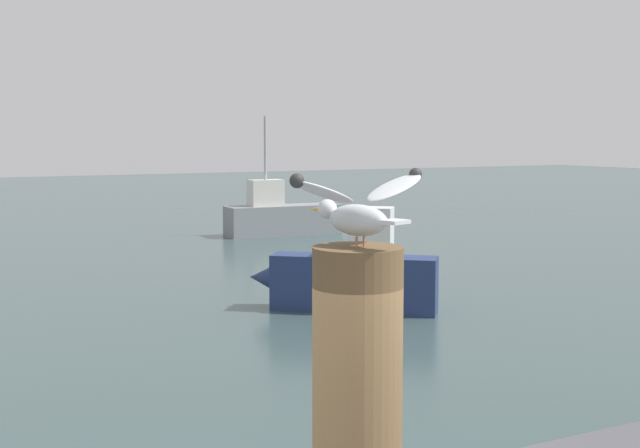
# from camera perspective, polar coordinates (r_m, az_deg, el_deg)

# --- Properties ---
(mooring_post) EXTENTS (0.29, 0.29, 0.99)m
(mooring_post) POSITION_cam_1_polar(r_m,az_deg,el_deg) (2.87, 2.44, -11.31)
(mooring_post) COLOR brown
(mooring_post) RESTS_ON harbor_quay
(seagull) EXTENTS (0.59, 0.39, 0.24)m
(seagull) POSITION_cam_1_polar(r_m,az_deg,el_deg) (2.75, 2.44, 1.06)
(seagull) COLOR tan
(seagull) RESTS_ON mooring_post
(boat_grey) EXTENTS (4.16, 1.24, 3.49)m
(boat_grey) POSITION_cam_1_polar(r_m,az_deg,el_deg) (25.96, -1.86, 0.51)
(boat_grey) COLOR gray
(boat_grey) RESTS_ON ground_plane
(boat_navy) EXTENTS (2.82, 2.57, 1.77)m
(boat_navy) POSITION_cam_1_polar(r_m,az_deg,el_deg) (14.74, 1.87, -3.41)
(boat_navy) COLOR navy
(boat_navy) RESTS_ON ground_plane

